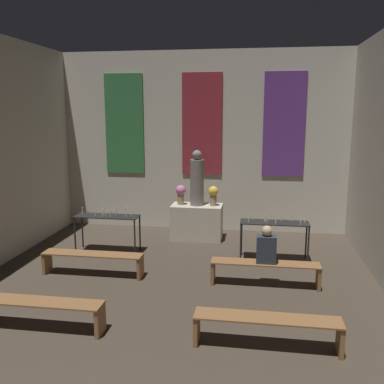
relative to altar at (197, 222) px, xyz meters
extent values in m
cube|color=beige|center=(0.00, 1.00, 1.94)|extent=(7.84, 0.12, 4.76)
cube|color=#33723F|center=(-2.13, 0.92, 2.42)|extent=(1.06, 0.03, 2.67)
cube|color=maroon|center=(0.00, 0.92, 2.42)|extent=(1.06, 0.03, 2.67)
cube|color=#60337F|center=(2.13, 0.92, 2.42)|extent=(1.06, 0.03, 2.67)
cube|color=#BCB29E|center=(0.00, 0.00, 0.00)|extent=(1.27, 0.68, 0.87)
cylinder|color=slate|center=(0.00, 0.00, 1.01)|extent=(0.34, 0.34, 1.15)
sphere|color=slate|center=(0.00, 0.00, 1.70)|extent=(0.24, 0.24, 0.24)
cylinder|color=#937A5B|center=(-0.41, 0.00, 0.58)|extent=(0.17, 0.17, 0.28)
sphere|color=#C66B9E|center=(-0.41, 0.00, 0.81)|extent=(0.25, 0.25, 0.25)
cylinder|color=#937A5B|center=(0.41, 0.00, 0.58)|extent=(0.17, 0.17, 0.28)
sphere|color=gold|center=(0.41, 0.00, 0.81)|extent=(0.25, 0.25, 0.25)
cube|color=black|center=(-1.88, -1.34, 0.41)|extent=(1.47, 0.48, 0.02)
cylinder|color=black|center=(-2.58, -1.55, -0.02)|extent=(0.04, 0.04, 0.83)
cylinder|color=black|center=(-1.17, -1.55, -0.02)|extent=(0.04, 0.04, 0.83)
cylinder|color=black|center=(-2.58, -1.13, -0.02)|extent=(0.04, 0.04, 0.83)
cylinder|color=black|center=(-1.17, -1.13, -0.02)|extent=(0.04, 0.04, 0.83)
cylinder|color=silver|center=(-1.93, -1.50, 0.50)|extent=(0.02, 0.02, 0.17)
sphere|color=#F9CC4C|center=(-1.93, -1.50, 0.59)|extent=(0.02, 0.02, 0.02)
cylinder|color=silver|center=(-1.43, -1.31, 0.50)|extent=(0.02, 0.02, 0.17)
sphere|color=#F9CC4C|center=(-1.43, -1.31, 0.60)|extent=(0.02, 0.02, 0.02)
cylinder|color=silver|center=(-1.33, -1.24, 0.50)|extent=(0.02, 0.02, 0.17)
sphere|color=#F9CC4C|center=(-1.33, -1.24, 0.60)|extent=(0.02, 0.02, 0.02)
cylinder|color=silver|center=(-2.49, -1.28, 0.49)|extent=(0.02, 0.02, 0.14)
sphere|color=#F9CC4C|center=(-2.49, -1.28, 0.57)|extent=(0.02, 0.02, 0.02)
cylinder|color=silver|center=(-2.30, -1.24, 0.49)|extent=(0.02, 0.02, 0.15)
sphere|color=#F9CC4C|center=(-2.30, -1.24, 0.58)|extent=(0.02, 0.02, 0.02)
cylinder|color=silver|center=(-2.13, -1.41, 0.47)|extent=(0.02, 0.02, 0.11)
sphere|color=#F9CC4C|center=(-2.13, -1.41, 0.54)|extent=(0.02, 0.02, 0.02)
cylinder|color=silver|center=(-1.99, -1.22, 0.48)|extent=(0.02, 0.02, 0.13)
sphere|color=#F9CC4C|center=(-1.99, -1.22, 0.56)|extent=(0.02, 0.02, 0.02)
cylinder|color=silver|center=(-1.70, -1.20, 0.50)|extent=(0.02, 0.02, 0.16)
sphere|color=#F9CC4C|center=(-1.70, -1.20, 0.59)|extent=(0.02, 0.02, 0.02)
cylinder|color=silver|center=(-1.78, -1.40, 0.48)|extent=(0.02, 0.02, 0.13)
sphere|color=#F9CC4C|center=(-1.78, -1.40, 0.56)|extent=(0.02, 0.02, 0.02)
cylinder|color=silver|center=(-1.87, -1.42, 0.48)|extent=(0.02, 0.02, 0.12)
sphere|color=#F9CC4C|center=(-1.87, -1.42, 0.55)|extent=(0.02, 0.02, 0.02)
cube|color=black|center=(1.88, -1.34, 0.41)|extent=(1.47, 0.48, 0.02)
cylinder|color=black|center=(1.17, -1.55, -0.02)|extent=(0.04, 0.04, 0.83)
cylinder|color=black|center=(2.58, -1.55, -0.02)|extent=(0.04, 0.04, 0.83)
cylinder|color=black|center=(1.17, -1.13, -0.02)|extent=(0.04, 0.04, 0.83)
cylinder|color=black|center=(2.58, -1.13, -0.02)|extent=(0.04, 0.04, 0.83)
cylinder|color=silver|center=(1.90, -1.51, 0.50)|extent=(0.02, 0.02, 0.17)
sphere|color=#F9CC4C|center=(1.90, -1.51, 0.60)|extent=(0.02, 0.02, 0.02)
cylinder|color=silver|center=(2.25, -1.19, 0.49)|extent=(0.02, 0.02, 0.14)
sphere|color=#F9CC4C|center=(2.25, -1.19, 0.57)|extent=(0.02, 0.02, 0.02)
cylinder|color=silver|center=(1.73, -1.33, 0.51)|extent=(0.02, 0.02, 0.18)
sphere|color=#F9CC4C|center=(1.73, -1.33, 0.61)|extent=(0.02, 0.02, 0.02)
cylinder|color=silver|center=(2.52, -1.27, 0.46)|extent=(0.02, 0.02, 0.09)
sphere|color=#F9CC4C|center=(2.52, -1.27, 0.52)|extent=(0.02, 0.02, 0.02)
cylinder|color=silver|center=(2.41, -1.47, 0.48)|extent=(0.02, 0.02, 0.12)
sphere|color=#F9CC4C|center=(2.41, -1.47, 0.55)|extent=(0.02, 0.02, 0.02)
cylinder|color=silver|center=(1.69, -1.34, 0.49)|extent=(0.02, 0.02, 0.15)
sphere|color=#F9CC4C|center=(1.69, -1.34, 0.57)|extent=(0.02, 0.02, 0.02)
cylinder|color=silver|center=(1.67, -1.28, 0.48)|extent=(0.02, 0.02, 0.12)
sphere|color=#F9CC4C|center=(1.67, -1.28, 0.55)|extent=(0.02, 0.02, 0.02)
cylinder|color=silver|center=(1.41, -1.20, 0.50)|extent=(0.02, 0.02, 0.17)
sphere|color=#F9CC4C|center=(1.41, -1.20, 0.59)|extent=(0.02, 0.02, 0.02)
cylinder|color=silver|center=(1.33, -1.44, 0.49)|extent=(0.02, 0.02, 0.14)
sphere|color=#F9CC4C|center=(1.33, -1.44, 0.57)|extent=(0.02, 0.02, 0.02)
cylinder|color=silver|center=(2.02, -1.22, 0.50)|extent=(0.02, 0.02, 0.17)
sphere|color=#F9CC4C|center=(2.02, -1.22, 0.60)|extent=(0.02, 0.02, 0.02)
cube|color=brown|center=(-1.68, -4.94, 0.00)|extent=(1.99, 0.36, 0.03)
cube|color=brown|center=(-0.71, -4.94, -0.22)|extent=(0.06, 0.32, 0.43)
cube|color=brown|center=(1.68, -4.94, 0.00)|extent=(1.99, 0.36, 0.03)
cube|color=brown|center=(0.71, -4.94, -0.22)|extent=(0.06, 0.32, 0.43)
cube|color=brown|center=(2.64, -4.94, -0.22)|extent=(0.06, 0.32, 0.43)
cube|color=brown|center=(-1.68, -2.78, 0.00)|extent=(1.99, 0.36, 0.03)
cube|color=brown|center=(-2.64, -2.78, -0.22)|extent=(0.06, 0.32, 0.43)
cube|color=brown|center=(-0.71, -2.78, -0.22)|extent=(0.06, 0.32, 0.43)
cube|color=brown|center=(1.68, -2.78, 0.00)|extent=(1.99, 0.36, 0.03)
cube|color=brown|center=(0.71, -2.78, -0.22)|extent=(0.06, 0.32, 0.43)
cube|color=brown|center=(2.64, -2.78, -0.22)|extent=(0.06, 0.32, 0.43)
cube|color=#282D38|center=(1.69, -2.78, 0.27)|extent=(0.36, 0.24, 0.51)
sphere|color=tan|center=(1.69, -2.78, 0.62)|extent=(0.19, 0.19, 0.19)
camera|label=1|loc=(1.49, -10.40, 2.76)|focal=40.00mm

